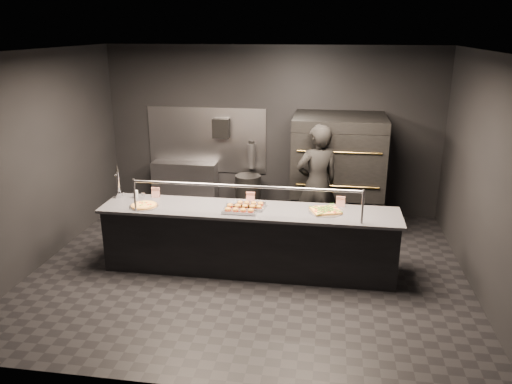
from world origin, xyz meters
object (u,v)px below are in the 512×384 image
(beer_tap, at_px, (119,188))
(worker, at_px, (317,184))
(slider_tray_a, at_px, (240,209))
(slider_tray_b, at_px, (249,206))
(fire_extinguisher, at_px, (252,155))
(pizza_oven, at_px, (337,171))
(prep_shelf, at_px, (185,186))
(trash_bin, at_px, (248,196))
(towel_dispenser, at_px, (221,128))
(round_pizza, at_px, (144,206))
(square_pizza, at_px, (326,211))
(service_counter, at_px, (249,239))

(beer_tap, distance_m, worker, 3.00)
(slider_tray_a, relative_size, slider_tray_b, 0.99)
(fire_extinguisher, relative_size, slider_tray_b, 1.09)
(worker, bearing_deg, pizza_oven, -137.46)
(prep_shelf, distance_m, trash_bin, 1.25)
(slider_tray_b, bearing_deg, towel_dispenser, 111.11)
(round_pizza, distance_m, square_pizza, 2.50)
(prep_shelf, bearing_deg, worker, -24.93)
(towel_dispenser, distance_m, beer_tap, 2.48)
(towel_dispenser, distance_m, trash_bin, 1.31)
(prep_shelf, bearing_deg, square_pizza, -40.81)
(worker, bearing_deg, service_counter, 28.69)
(beer_tap, distance_m, trash_bin, 2.57)
(worker, bearing_deg, fire_extinguisher, -69.17)
(slider_tray_b, bearing_deg, trash_bin, 100.15)
(beer_tap, relative_size, slider_tray_b, 1.11)
(towel_dispenser, height_order, beer_tap, towel_dispenser)
(pizza_oven, xyz_separation_m, square_pizza, (-0.16, -1.86, -0.03))
(pizza_oven, height_order, round_pizza, pizza_oven)
(pizza_oven, distance_m, prep_shelf, 2.88)
(pizza_oven, relative_size, prep_shelf, 1.59)
(round_pizza, bearing_deg, slider_tray_b, 7.41)
(square_pizza, xyz_separation_m, trash_bin, (-1.41, 2.07, -0.56))
(towel_dispenser, bearing_deg, fire_extinguisher, 1.04)
(square_pizza, xyz_separation_m, worker, (-0.16, 1.13, 0.01))
(prep_shelf, xyz_separation_m, slider_tray_a, (1.50, -2.42, 0.50))
(service_counter, bearing_deg, towel_dispenser, 110.63)
(service_counter, relative_size, towel_dispenser, 11.71)
(square_pizza, height_order, trash_bin, square_pizza)
(service_counter, xyz_separation_m, slider_tray_a, (-0.10, -0.10, 0.48))
(beer_tap, xyz_separation_m, round_pizza, (0.50, -0.33, -0.13))
(square_pizza, relative_size, trash_bin, 0.61)
(slider_tray_b, xyz_separation_m, trash_bin, (-0.37, 2.05, -0.56))
(service_counter, height_order, pizza_oven, pizza_oven)
(slider_tray_a, xyz_separation_m, slider_tray_b, (0.10, 0.15, -0.00))
(towel_dispenser, relative_size, beer_tap, 0.68)
(round_pizza, relative_size, slider_tray_a, 0.89)
(service_counter, distance_m, pizza_oven, 2.30)
(prep_shelf, distance_m, beer_tap, 2.24)
(fire_extinguisher, distance_m, round_pizza, 2.76)
(towel_dispenser, relative_size, square_pizza, 0.76)
(towel_dispenser, xyz_separation_m, fire_extinguisher, (0.55, 0.01, -0.49))
(pizza_oven, bearing_deg, square_pizza, -94.91)
(slider_tray_b, height_order, square_pizza, slider_tray_b)
(fire_extinguisher, distance_m, slider_tray_b, 2.37)
(beer_tap, height_order, square_pizza, beer_tap)
(beer_tap, height_order, trash_bin, beer_tap)
(fire_extinguisher, relative_size, worker, 0.27)
(service_counter, bearing_deg, slider_tray_a, -136.53)
(slider_tray_b, xyz_separation_m, worker, (0.88, 1.11, 0.00))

